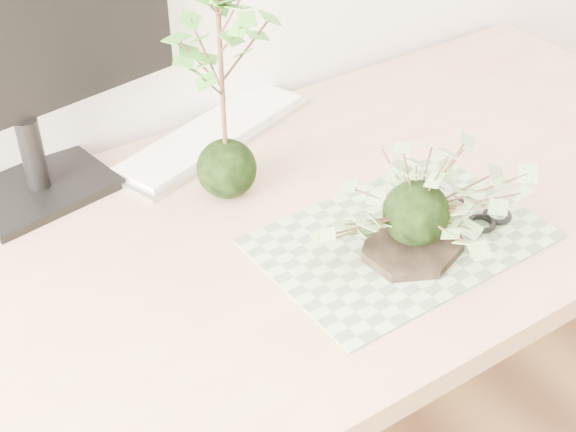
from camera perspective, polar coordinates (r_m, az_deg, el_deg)
The scene contains 8 objects.
desk at distance 1.27m, azimuth 0.94°, elevation -3.48°, with size 1.60×0.70×0.74m.
cutting_mat at distance 1.19m, azimuth 8.02°, elevation -1.60°, with size 0.41×0.27×0.00m, color #536B53.
stone_dish at distance 1.17m, azimuth 8.83°, elevation -1.95°, with size 0.17×0.17×0.01m, color black.
ivy_kokedama at distance 1.11m, azimuth 9.30°, elevation 2.03°, with size 0.34×0.34×0.19m.
maple_kokedama at distance 1.14m, azimuth -4.93°, elevation 12.98°, with size 0.22×0.22×0.39m.
keyboard at distance 1.42m, azimuth -5.37°, elevation 5.83°, with size 0.43×0.25×0.02m.
monitor at distance 1.21m, azimuth -19.63°, elevation 12.47°, with size 0.54×0.19×0.48m.
scissors at distance 1.25m, azimuth 13.31°, elevation 0.26°, with size 0.08×0.18×0.01m.
Camera 1 is at (-0.47, 0.44, 1.47)m, focal length 50.00 mm.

